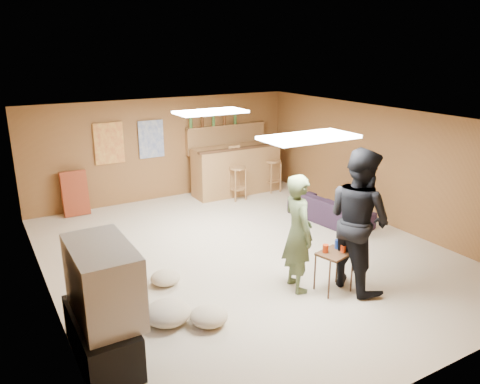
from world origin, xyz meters
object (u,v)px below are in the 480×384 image
tv_body (103,281)px  person_olive (298,233)px  bar_counter (236,170)px  sofa (330,209)px  tray_table (333,271)px  person_black (359,220)px

tv_body → person_olive: (2.67, 0.17, -0.07)m
tv_body → bar_counter: size_ratio=0.55×
sofa → tray_table: bearing=132.8°
tv_body → person_black: person_black is taller
bar_counter → person_black: (-0.73, -4.64, 0.44)m
bar_counter → person_black: bearing=-98.9°
person_olive → tray_table: 0.74m
person_olive → tray_table: (0.39, -0.31, -0.54)m
tv_body → sofa: bearing=22.2°
tv_body → sofa: (4.81, 1.96, -0.65)m
sofa → person_olive: bearing=122.5°
bar_counter → person_black: size_ratio=1.01×
tv_body → person_olive: bearing=3.7°
tv_body → tray_table: size_ratio=1.92×
person_olive → tray_table: person_olive is taller
bar_counter → tray_table: (-1.09, -4.59, -0.26)m
person_olive → person_black: bearing=-104.8°
sofa → tray_table: (-1.75, -2.11, 0.04)m
person_black → tray_table: size_ratio=3.47×
tv_body → person_black: (3.42, -0.19, 0.09)m
tv_body → bar_counter: (4.15, 4.45, -0.35)m
tv_body → person_olive: 2.68m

